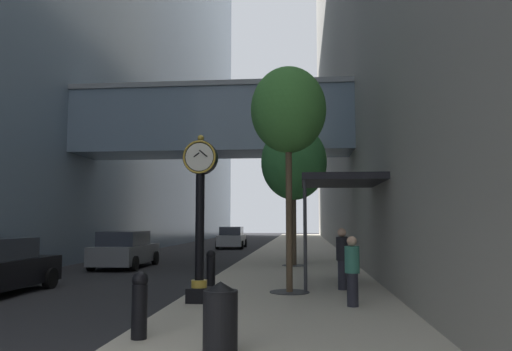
{
  "coord_description": "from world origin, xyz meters",
  "views": [
    {
      "loc": [
        3.15,
        -4.73,
        2.09
      ],
      "look_at": [
        0.83,
        19.44,
        4.36
      ],
      "focal_mm": 34.36,
      "sensor_mm": 36.0,
      "label": 1
    }
  ],
  "objects": [
    {
      "name": "ground_plane",
      "position": [
        0.0,
        27.0,
        0.0
      ],
      "size": [
        110.0,
        110.0,
        0.0
      ],
      "primitive_type": "plane",
      "color": "#262628",
      "rests_on": "ground"
    },
    {
      "name": "sidewalk_right",
      "position": [
        2.76,
        30.0,
        0.07
      ],
      "size": [
        5.52,
        80.0,
        0.14
      ],
      "primitive_type": "cube",
      "color": "#BCB29E",
      "rests_on": "ground"
    },
    {
      "name": "street_clock",
      "position": [
        0.63,
        7.12,
        2.38
      ],
      "size": [
        0.84,
        0.55,
        4.09
      ],
      "color": "black",
      "rests_on": "sidewalk_right"
    },
    {
      "name": "bollard_nearest",
      "position": [
        0.41,
        3.39,
        0.72
      ],
      "size": [
        0.28,
        0.28,
        1.1
      ],
      "color": "black",
      "rests_on": "sidewalk_right"
    },
    {
      "name": "bollard_third",
      "position": [
        0.41,
        9.76,
        0.72
      ],
      "size": [
        0.28,
        0.28,
        1.1
      ],
      "color": "black",
      "rests_on": "sidewalk_right"
    },
    {
      "name": "street_tree_near",
      "position": [
        2.76,
        8.97,
        5.2
      ],
      "size": [
        2.14,
        2.14,
        6.34
      ],
      "color": "#333335",
      "rests_on": "sidewalk_right"
    },
    {
      "name": "street_tree_mid_near",
      "position": [
        2.76,
        17.14,
        4.71
      ],
      "size": [
        2.94,
        2.94,
        6.28
      ],
      "color": "#333335",
      "rests_on": "sidewalk_right"
    },
    {
      "name": "trash_bin",
      "position": [
        1.91,
        2.63,
        0.68
      ],
      "size": [
        0.53,
        0.53,
        1.05
      ],
      "color": "black",
      "rests_on": "sidewalk_right"
    },
    {
      "name": "pedestrian_walking",
      "position": [
        4.27,
        6.86,
        0.98
      ],
      "size": [
        0.48,
        0.48,
        1.61
      ],
      "color": "#23232D",
      "rests_on": "sidewalk_right"
    },
    {
      "name": "pedestrian_by_clock",
      "position": [
        4.25,
        9.64,
        1.07
      ],
      "size": [
        0.41,
        0.41,
        1.75
      ],
      "color": "#23232D",
      "rests_on": "sidewalk_right"
    },
    {
      "name": "storefront_awning",
      "position": [
        4.28,
        10.61,
        3.28
      ],
      "size": [
        2.4,
        3.6,
        3.3
      ],
      "color": "black",
      "rests_on": "sidewalk_right"
    },
    {
      "name": "car_silver_near",
      "position": [
        -2.37,
        33.12,
        0.81
      ],
      "size": [
        2.18,
        4.65,
        1.66
      ],
      "color": "#B7BABF",
      "rests_on": "ground"
    },
    {
      "name": "car_grey_far",
      "position": [
        -4.88,
        16.93,
        0.8
      ],
      "size": [
        2.18,
        4.7,
        1.63
      ],
      "color": "slate",
      "rests_on": "ground"
    }
  ]
}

